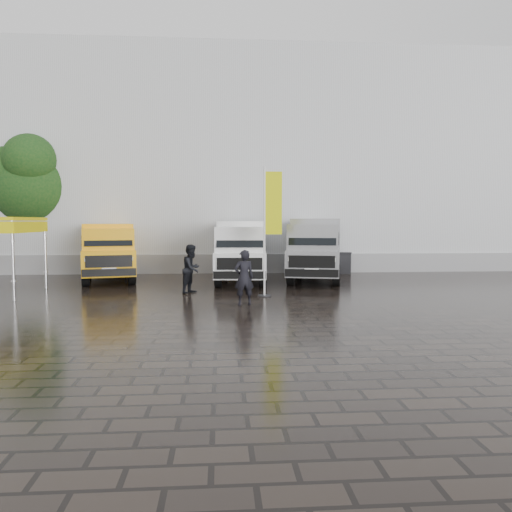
{
  "coord_description": "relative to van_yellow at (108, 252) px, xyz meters",
  "views": [
    {
      "loc": [
        -2.23,
        -18.1,
        2.73
      ],
      "look_at": [
        -0.77,
        2.2,
        1.3
      ],
      "focal_mm": 35.0,
      "sensor_mm": 36.0,
      "label": 1
    }
  ],
  "objects": [
    {
      "name": "flagpole",
      "position": [
        6.91,
        -5.32,
        1.3
      ],
      "size": [
        0.88,
        0.5,
        4.69
      ],
      "color": "black",
      "rests_on": "ground"
    },
    {
      "name": "van_white",
      "position": [
        6.11,
        -0.74,
        0.06
      ],
      "size": [
        2.53,
        6.42,
        2.72
      ],
      "primitive_type": null,
      "rotation": [
        0.0,
        0.0,
        -0.07
      ],
      "color": "white",
      "rests_on": "ground"
    },
    {
      "name": "hall_plinth",
      "position": [
        9.37,
        2.81,
        -0.8
      ],
      "size": [
        44.0,
        0.15,
        1.0
      ],
      "primitive_type": "cube",
      "color": "gray",
      "rests_on": "ground"
    },
    {
      "name": "wheelie_bin",
      "position": [
        11.62,
        2.25,
        -0.74
      ],
      "size": [
        0.8,
        0.8,
        1.11
      ],
      "primitive_type": "cube",
      "rotation": [
        0.0,
        0.0,
        -0.23
      ],
      "color": "black",
      "rests_on": "ground"
    },
    {
      "name": "exhibition_hall",
      "position": [
        9.37,
        10.86,
        4.7
      ],
      "size": [
        44.0,
        16.0,
        12.0
      ],
      "primitive_type": "cube",
      "color": "silver",
      "rests_on": "ground"
    },
    {
      "name": "van_yellow",
      "position": [
        0.0,
        0.0,
        0.0
      ],
      "size": [
        3.37,
        5.97,
        2.6
      ],
      "primitive_type": null,
      "rotation": [
        0.0,
        0.0,
        0.23
      ],
      "color": "#F9A90D",
      "rests_on": "ground"
    },
    {
      "name": "person_tent",
      "position": [
        4.05,
        -4.33,
        -0.37
      ],
      "size": [
        1.05,
        1.12,
        1.85
      ],
      "primitive_type": "imported",
      "rotation": [
        0.0,
        0.0,
        1.07
      ],
      "color": "black",
      "rests_on": "ground"
    },
    {
      "name": "van_silver",
      "position": [
        9.56,
        -0.44,
        0.12
      ],
      "size": [
        3.67,
        6.87,
        2.83
      ],
      "primitive_type": null,
      "rotation": [
        0.0,
        0.0,
        -0.24
      ],
      "color": "#A5A6A9",
      "rests_on": "ground"
    },
    {
      "name": "ground",
      "position": [
        7.37,
        -5.14,
        -1.3
      ],
      "size": [
        120.0,
        120.0,
        0.0
      ],
      "primitive_type": "plane",
      "color": "black",
      "rests_on": "ground"
    },
    {
      "name": "tree",
      "position": [
        -4.77,
        3.98,
        3.43
      ],
      "size": [
        4.11,
        4.16,
        7.37
      ],
      "color": "black",
      "rests_on": "ground"
    },
    {
      "name": "person_front",
      "position": [
        5.9,
        -7.16,
        -0.4
      ],
      "size": [
        0.73,
        0.55,
        1.8
      ],
      "primitive_type": "imported",
      "rotation": [
        0.0,
        0.0,
        3.34
      ],
      "color": "black",
      "rests_on": "ground"
    }
  ]
}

